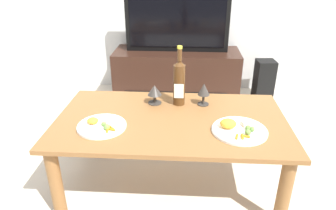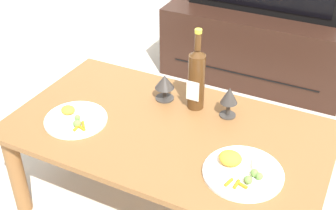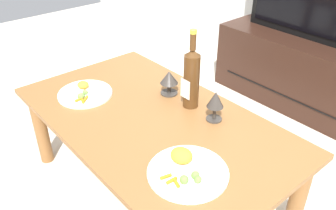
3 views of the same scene
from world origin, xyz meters
name	(u,v)px [view 2 (image 2 of 3)]	position (x,y,z in m)	size (l,w,h in m)	color
ground_plane	(167,206)	(0.00, 0.00, 0.00)	(6.40, 6.40, 0.00)	beige
dining_table	(167,142)	(0.00, 0.00, 0.39)	(1.32, 0.75, 0.46)	brown
tv_stand	(255,47)	(-0.02, 1.35, 0.24)	(1.21, 0.46, 0.48)	black
wine_bottle	(197,77)	(0.04, 0.20, 0.61)	(0.07, 0.07, 0.37)	#4C2D14
goblet_left	(165,83)	(-0.11, 0.20, 0.54)	(0.09, 0.09, 0.12)	#38332D
goblet_right	(229,97)	(0.19, 0.20, 0.55)	(0.07, 0.07, 0.14)	#38332D
dinner_plate_left	(76,119)	(-0.37, -0.13, 0.47)	(0.27, 0.27, 0.05)	white
dinner_plate_right	(242,170)	(0.36, -0.12, 0.47)	(0.29, 0.29, 0.06)	white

